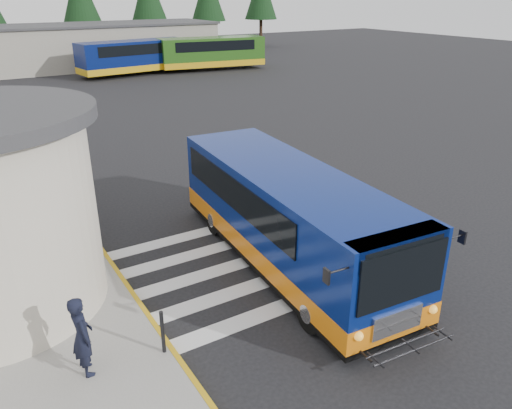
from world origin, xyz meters
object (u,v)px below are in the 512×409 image
pedestrian_b (50,265)px  bollard (163,332)px  far_bus_a (134,56)px  far_bus_b (211,52)px  pedestrian_a (82,336)px  transit_bus (288,220)px

pedestrian_b → bollard: pedestrian_b is taller
far_bus_a → bollard: bearing=154.6°
pedestrian_b → far_bus_a: bearing=149.5°
far_bus_a → far_bus_b: size_ratio=0.99×
pedestrian_a → far_bus_a: 40.36m
transit_bus → pedestrian_b: bearing=172.4°
bollard → far_bus_a: 40.11m
far_bus_a → transit_bus: bearing=160.4°
transit_bus → pedestrian_b: transit_bus is taller
pedestrian_b → far_bus_a: (14.21, 34.72, 0.61)m
transit_bus → pedestrian_b: size_ratio=5.28×
far_bus_a → pedestrian_a: bearing=152.4°
pedestrian_b → transit_bus: bearing=69.4°
transit_bus → pedestrian_a: size_ratio=5.73×
pedestrian_a → far_bus_b: size_ratio=0.17×
far_bus_a → far_bus_b: 7.56m
pedestrian_a → pedestrian_b: (0.01, 3.05, 0.07)m
bollard → far_bus_b: 42.20m
far_bus_b → pedestrian_b: bearing=155.2°
pedestrian_a → far_bus_a: (14.22, 37.77, 0.68)m
transit_bus → pedestrian_a: transit_bus is taller
bollard → far_bus_b: size_ratio=0.10×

